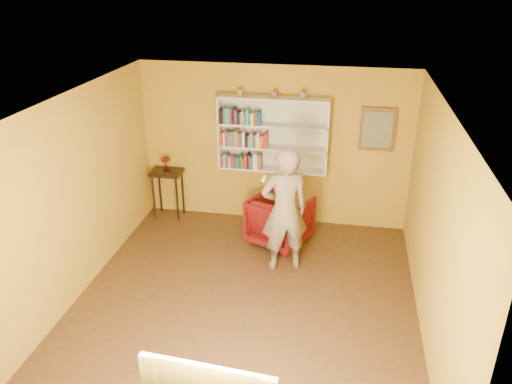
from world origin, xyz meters
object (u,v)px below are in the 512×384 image
person (285,210)px  console_table (167,179)px  armchair (280,220)px  ruby_lustre (166,161)px  bookshelf (273,134)px

person → console_table: bearing=-50.8°
armchair → ruby_lustre: bearing=9.5°
console_table → ruby_lustre: ruby_lustre is taller
ruby_lustre → person: person is taller
bookshelf → ruby_lustre: size_ratio=7.11×
console_table → person: bearing=-29.6°
bookshelf → console_table: 2.04m
ruby_lustre → person: bearing=-29.6°
console_table → ruby_lustre: bearing=126.9°
console_table → person: size_ratio=0.47×
bookshelf → ruby_lustre: 1.92m
ruby_lustre → person: (2.22, -1.26, -0.12)m
bookshelf → person: (0.39, -1.42, -0.65)m
ruby_lustre → person: 2.55m
console_table → armchair: size_ratio=1.01×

